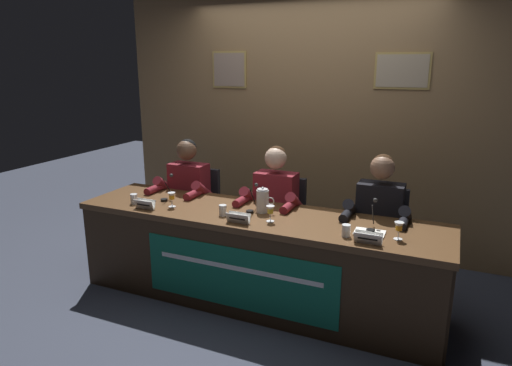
{
  "coord_description": "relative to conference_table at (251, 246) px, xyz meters",
  "views": [
    {
      "loc": [
        1.39,
        -3.13,
        1.91
      ],
      "look_at": [
        0.0,
        0.0,
        1.0
      ],
      "focal_mm": 31.77,
      "sensor_mm": 36.0,
      "label": 1
    }
  ],
  "objects": [
    {
      "name": "juice_glass_left",
      "position": [
        -0.71,
        -0.02,
        0.33
      ],
      "size": [
        0.06,
        0.06,
        0.12
      ],
      "color": "white",
      "rests_on": "conference_table"
    },
    {
      "name": "juice_glass_right",
      "position": [
        1.11,
        -0.01,
        0.33
      ],
      "size": [
        0.06,
        0.06,
        0.12
      ],
      "color": "white",
      "rests_on": "conference_table"
    },
    {
      "name": "microphone_left",
      "position": [
        -0.86,
        0.13,
        0.32
      ],
      "size": [
        0.06,
        0.17,
        0.22
      ],
      "color": "black",
      "rests_on": "conference_table"
    },
    {
      "name": "ground_plane",
      "position": [
        -0.0,
        0.11,
        -0.51
      ],
      "size": [
        12.0,
        12.0,
        0.0
      ],
      "primitive_type": "plane",
      "color": "#383D4C"
    },
    {
      "name": "water_cup_center",
      "position": [
        -0.22,
        -0.05,
        0.28
      ],
      "size": [
        0.06,
        0.06,
        0.08
      ],
      "color": "silver",
      "rests_on": "conference_table"
    },
    {
      "name": "water_pitcher_central",
      "position": [
        0.04,
        0.16,
        0.34
      ],
      "size": [
        0.15,
        0.1,
        0.21
      ],
      "color": "silver",
      "rests_on": "conference_table"
    },
    {
      "name": "conference_table",
      "position": [
        0.0,
        0.0,
        0.0
      ],
      "size": [
        2.99,
        0.74,
        0.75
      ],
      "color": "brown",
      "rests_on": "ground_plane"
    },
    {
      "name": "nameplate_right",
      "position": [
        0.93,
        -0.17,
        0.28
      ],
      "size": [
        0.18,
        0.06,
        0.08
      ],
      "color": "white",
      "rests_on": "conference_table"
    },
    {
      "name": "chair_center",
      "position": [
        -0.0,
        0.66,
        -0.07
      ],
      "size": [
        0.44,
        0.45,
        0.9
      ],
      "color": "black",
      "rests_on": "ground_plane"
    },
    {
      "name": "nameplate_center",
      "position": [
        -0.03,
        -0.16,
        0.28
      ],
      "size": [
        0.18,
        0.06,
        0.08
      ],
      "color": "white",
      "rests_on": "conference_table"
    },
    {
      "name": "wall_back_panelled",
      "position": [
        -0.0,
        1.47,
        0.8
      ],
      "size": [
        4.19,
        0.14,
        2.6
      ],
      "color": "#937047",
      "rests_on": "ground_plane"
    },
    {
      "name": "microphone_right",
      "position": [
        0.91,
        0.1,
        0.32
      ],
      "size": [
        0.06,
        0.17,
        0.22
      ],
      "color": "black",
      "rests_on": "conference_table"
    },
    {
      "name": "juice_glass_center",
      "position": [
        0.18,
        -0.03,
        0.33
      ],
      "size": [
        0.06,
        0.06,
        0.12
      ],
      "color": "white",
      "rests_on": "conference_table"
    },
    {
      "name": "chair_left",
      "position": [
        -0.9,
        0.66,
        -0.07
      ],
      "size": [
        0.44,
        0.45,
        0.9
      ],
      "color": "black",
      "rests_on": "ground_plane"
    },
    {
      "name": "microphone_center",
      "position": [
        -0.05,
        0.14,
        0.32
      ],
      "size": [
        0.06,
        0.17,
        0.22
      ],
      "color": "black",
      "rests_on": "conference_table"
    },
    {
      "name": "water_cup_right",
      "position": [
        0.77,
        -0.09,
        0.28
      ],
      "size": [
        0.06,
        0.06,
        0.08
      ],
      "color": "silver",
      "rests_on": "conference_table"
    },
    {
      "name": "panelist_left",
      "position": [
        -0.9,
        0.46,
        0.2
      ],
      "size": [
        0.51,
        0.48,
        1.22
      ],
      "color": "black",
      "rests_on": "ground_plane"
    },
    {
      "name": "panelist_center",
      "position": [
        -0.0,
        0.46,
        0.2
      ],
      "size": [
        0.51,
        0.48,
        1.22
      ],
      "color": "black",
      "rests_on": "ground_plane"
    },
    {
      "name": "water_cup_left",
      "position": [
        -1.05,
        -0.08,
        0.28
      ],
      "size": [
        0.06,
        0.06,
        0.08
      ],
      "color": "silver",
      "rests_on": "conference_table"
    },
    {
      "name": "panelist_right",
      "position": [
        0.9,
        0.46,
        0.2
      ],
      "size": [
        0.51,
        0.48,
        1.22
      ],
      "color": "black",
      "rests_on": "ground_plane"
    },
    {
      "name": "nameplate_left",
      "position": [
        -0.88,
        -0.16,
        0.28
      ],
      "size": [
        0.18,
        0.06,
        0.08
      ],
      "color": "white",
      "rests_on": "conference_table"
    },
    {
      "name": "document_stack_right",
      "position": [
        0.91,
        0.02,
        0.25
      ],
      "size": [
        0.21,
        0.16,
        0.01
      ],
      "color": "white",
      "rests_on": "conference_table"
    },
    {
      "name": "chair_right",
      "position": [
        0.9,
        0.66,
        -0.07
      ],
      "size": [
        0.44,
        0.45,
        0.9
      ],
      "color": "black",
      "rests_on": "ground_plane"
    }
  ]
}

